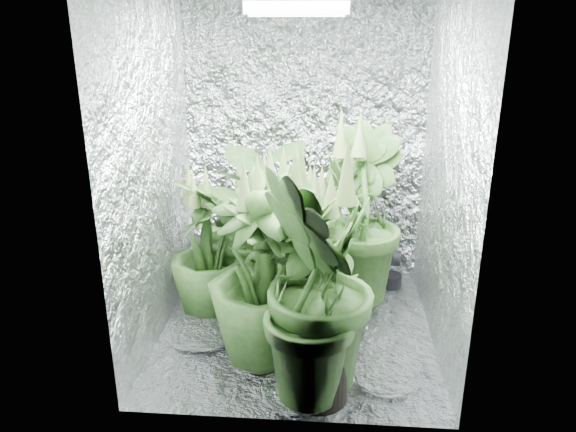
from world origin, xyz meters
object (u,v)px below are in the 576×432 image
Objects in this scene: grow_lamp at (298,6)px; plant_h at (262,271)px; plant_c at (358,218)px; circulation_fan at (387,265)px; plant_f at (310,283)px; plant_d at (208,249)px; plant_b at (318,232)px; plant_g at (319,289)px; plant_a at (251,227)px; plant_e at (292,251)px.

plant_h is at bearing -118.95° from grow_lamp.
grow_lamp is 0.41× the size of plant_c.
circulation_fan is (0.23, 0.20, -0.41)m from plant_c.
plant_f is at bearing -113.14° from circulation_fan.
plant_h is (0.39, -0.46, 0.09)m from plant_d.
plant_b is 0.66× the size of plant_g.
plant_a is 1.17× the size of plant_b.
plant_f is (-0.27, -0.76, -0.08)m from plant_c.
grow_lamp is 1.38m from plant_f.
plant_a is at bearing 117.64° from plant_f.
plant_h is at bearing -77.91° from plant_a.
circulation_fan is (0.59, 0.62, -1.67)m from grow_lamp.
plant_d is at bearing -164.38° from plant_c.
plant_b is at bearing 89.14° from plant_f.
plant_a reaches higher than plant_d.
plant_c is 1.09× the size of plant_h.
plant_e is 1.00m from circulation_fan.
plant_g reaches higher than plant_a.
plant_c is (0.69, -0.04, 0.10)m from plant_a.
plant_d reaches higher than circulation_fan.
plant_c reaches higher than plant_h.
plant_d is at bearing 163.39° from grow_lamp.
plant_a reaches higher than circulation_fan.
grow_lamp reaches higher than plant_g.
plant_h is (-0.27, -0.94, 0.15)m from plant_b.
plant_a is 0.61m from plant_e.
plant_a is at bearing -165.79° from circulation_fan.
grow_lamp is at bearing -99.49° from plant_b.
plant_f is at bearing -66.86° from plant_e.
grow_lamp is at bearing 61.05° from plant_h.
plant_f is (0.64, -0.51, 0.05)m from plant_d.
plant_e is 0.30m from plant_f.
plant_e is (0.30, -0.53, 0.08)m from plant_a.
plant_g is 3.40× the size of circulation_fan.
plant_c is at bearing -134.36° from circulation_fan.
plant_a is (-0.33, 0.46, -1.36)m from grow_lamp.
plant_c reaches higher than plant_a.
plant_d is 0.83× the size of plant_e.
grow_lamp is 1.33× the size of circulation_fan.
grow_lamp is 0.53× the size of plant_d.
plant_h reaches higher than plant_b.
plant_a is 0.81× the size of plant_c.
plant_f is at bearing -62.36° from plant_a.
plant_c is at bearing -3.39° from plant_a.
grow_lamp reaches higher than plant_c.
plant_f is at bearing -90.86° from plant_b.
grow_lamp reaches higher than plant_b.
plant_b is 0.78× the size of plant_f.
grow_lamp is at bearing 70.96° from plant_e.
plant_c is 0.81m from plant_f.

